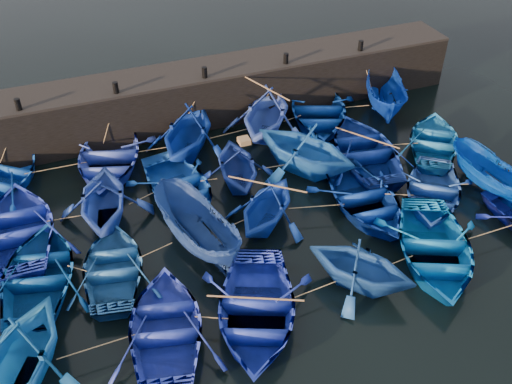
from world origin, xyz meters
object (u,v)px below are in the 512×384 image
object	(u,v)px
boat_8	(179,187)
boat_13	(40,273)
boat_20	(18,356)
wooden_crate	(244,141)
boat_0	(2,180)

from	to	relation	value
boat_8	boat_13	distance (m)	6.33
boat_20	wooden_crate	xyz separation A→B (m)	(9.13, 6.58, 0.95)
wooden_crate	boat_13	bearing A→B (deg)	-161.27
boat_8	boat_13	world-z (taller)	boat_13
boat_13	boat_20	bearing A→B (deg)	91.77
boat_0	boat_8	distance (m)	7.33
boat_8	boat_13	bearing A→B (deg)	-161.08
boat_20	wooden_crate	world-z (taller)	boat_20
boat_8	boat_20	bearing A→B (deg)	-142.30
boat_13	wooden_crate	size ratio (longest dim) A/B	11.06
boat_0	boat_20	size ratio (longest dim) A/B	1.09
boat_13	wooden_crate	xyz separation A→B (m)	(8.39, 2.84, 1.59)
boat_20	boat_13	bearing A→B (deg)	106.37
boat_13	wooden_crate	bearing A→B (deg)	-148.23
boat_0	wooden_crate	bearing A→B (deg)	-159.84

